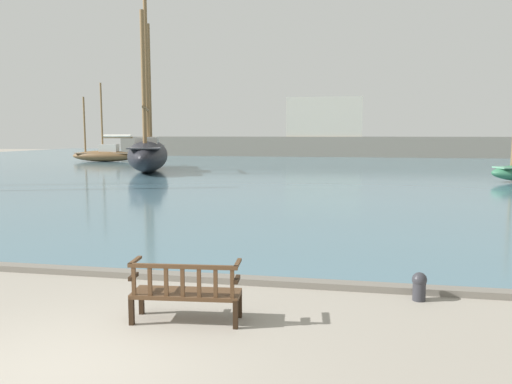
{
  "coord_description": "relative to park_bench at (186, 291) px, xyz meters",
  "views": [
    {
      "loc": [
        3.33,
        -5.01,
        2.77
      ],
      "look_at": [
        0.49,
        10.0,
        1.0
      ],
      "focal_mm": 35.0,
      "sensor_mm": 36.0,
      "label": 1
    }
  ],
  "objects": [
    {
      "name": "far_breakwater",
      "position": [
        -0.72,
        54.58,
        1.59
      ],
      "size": [
        51.67,
        2.4,
        7.24
      ],
      "color": "slate",
      "rests_on": "ground"
    },
    {
      "name": "sailboat_mid_port",
      "position": [
        -21.67,
        39.22,
        0.36
      ],
      "size": [
        6.66,
        2.38,
        7.72
      ],
      "color": "brown",
      "rests_on": "harbor_water"
    },
    {
      "name": "quay_edge_kerb",
      "position": [
        -0.99,
        2.05,
        -0.41
      ],
      "size": [
        40.0,
        0.3,
        0.12
      ],
      "primitive_type": "cube",
      "color": "slate",
      "rests_on": "ground"
    },
    {
      "name": "sailboat_mid_starboard",
      "position": [
        -12.25,
        27.74,
        0.98
      ],
      "size": [
        6.57,
        13.11,
        13.26
      ],
      "color": "black",
      "rests_on": "harbor_water"
    },
    {
      "name": "park_bench",
      "position": [
        0.0,
        0.0,
        0.0
      ],
      "size": [
        1.64,
        0.66,
        0.92
      ],
      "color": "black",
      "rests_on": "ground"
    },
    {
      "name": "ground_plane",
      "position": [
        -0.99,
        -1.8,
        -0.47
      ],
      "size": [
        160.0,
        160.0,
        0.0
      ],
      "primitive_type": "plane",
      "color": "gray"
    },
    {
      "name": "mooring_bollard",
      "position": [
        3.52,
        1.64,
        -0.21
      ],
      "size": [
        0.25,
        0.25,
        0.48
      ],
      "color": "#2D2D33",
      "rests_on": "ground"
    },
    {
      "name": "harbor_water",
      "position": [
        -0.99,
        42.2,
        -0.43
      ],
      "size": [
        100.0,
        80.0,
        0.08
      ],
      "primitive_type": "cube",
      "color": "slate",
      "rests_on": "ground"
    }
  ]
}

